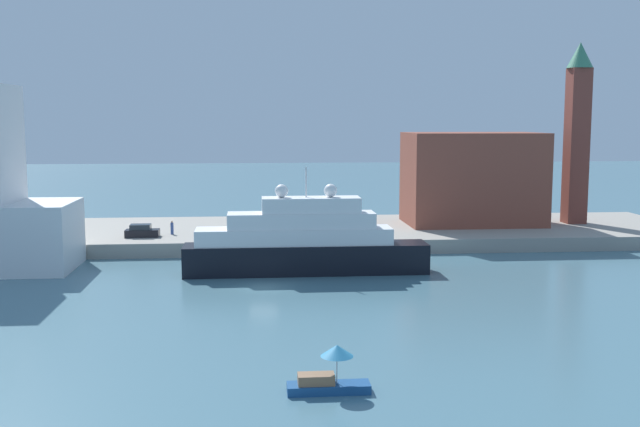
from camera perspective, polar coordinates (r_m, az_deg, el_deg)
name	(u,v)px	position (r m, az deg, el deg)	size (l,w,h in m)	color
ground	(263,288)	(69.78, -4.31, -5.66)	(400.00, 400.00, 0.00)	slate
quay_dock	(261,234)	(96.74, -4.53, -1.56)	(110.00, 23.17, 1.66)	gray
large_yacht	(303,243)	(75.71, -1.28, -2.25)	(24.54, 4.12, 10.72)	black
small_motorboat	(329,374)	(43.63, 0.69, -12.06)	(4.74, 1.88, 2.78)	navy
work_barge	(50,262)	(84.31, -19.76, -3.51)	(4.12, 1.50, 0.94)	#595966
harbor_building	(473,178)	(101.47, 11.50, 2.62)	(17.50, 10.67, 12.05)	brown
bell_tower	(577,127)	(105.48, 18.92, 6.23)	(3.40, 3.40, 23.77)	brown
parked_car	(142,231)	(91.13, -13.35, -1.33)	(3.92, 1.84, 1.50)	black
person_figure	(172,228)	(92.38, -11.15, -1.09)	(0.36, 0.36, 1.65)	#334C8C
mooring_bollard	(282,237)	(86.72, -2.90, -1.79)	(0.51, 0.51, 0.64)	black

